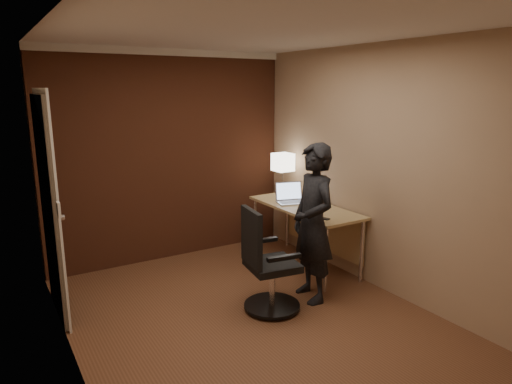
# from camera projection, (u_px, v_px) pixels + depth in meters

# --- Properties ---
(room) EXTENTS (4.00, 4.00, 4.00)m
(room) POSITION_uv_depth(u_px,v_px,m) (160.00, 153.00, 4.97)
(room) COLOR brown
(room) RESTS_ON ground
(desk) EXTENTS (0.60, 1.50, 0.73)m
(desk) POSITION_uv_depth(u_px,v_px,m) (309.00, 216.00, 5.32)
(desk) COLOR tan
(desk) RESTS_ON ground
(desk_lamp) EXTENTS (0.22, 0.22, 0.54)m
(desk_lamp) POSITION_uv_depth(u_px,v_px,m) (283.00, 163.00, 5.70)
(desk_lamp) COLOR silver
(desk_lamp) RESTS_ON desk
(laptop) EXTENTS (0.39, 0.34, 0.23)m
(laptop) POSITION_uv_depth(u_px,v_px,m) (290.00, 197.00, 5.43)
(laptop) COLOR silver
(laptop) RESTS_ON desk
(mouse) EXTENTS (0.08, 0.11, 0.03)m
(mouse) POSITION_uv_depth(u_px,v_px,m) (304.00, 208.00, 5.10)
(mouse) COLOR black
(mouse) RESTS_ON desk
(phone) EXTENTS (0.09, 0.13, 0.01)m
(phone) POSITION_uv_depth(u_px,v_px,m) (324.00, 218.00, 4.74)
(phone) COLOR black
(phone) RESTS_ON desk
(wallet) EXTENTS (0.11, 0.13, 0.02)m
(wallet) POSITION_uv_depth(u_px,v_px,m) (324.00, 203.00, 5.34)
(wallet) COLOR black
(wallet) RESTS_ON desk
(office_chair) EXTENTS (0.53, 0.58, 0.98)m
(office_chair) POSITION_uv_depth(u_px,v_px,m) (266.00, 267.00, 4.23)
(office_chair) COLOR black
(office_chair) RESTS_ON ground
(person) EXTENTS (0.45, 0.62, 1.56)m
(person) POSITION_uv_depth(u_px,v_px,m) (313.00, 223.00, 4.42)
(person) COLOR black
(person) RESTS_ON ground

